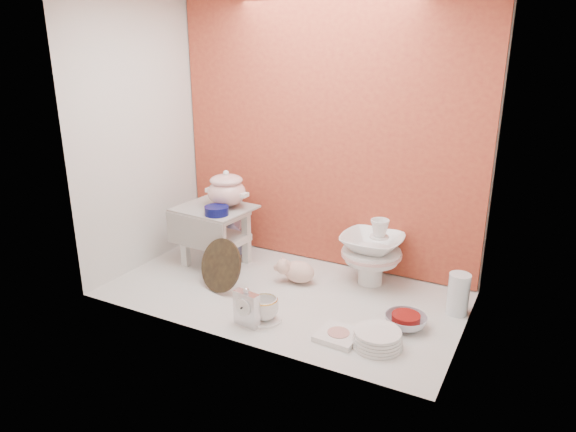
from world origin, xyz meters
name	(u,v)px	position (x,y,z in m)	size (l,w,h in m)	color
ground	(283,293)	(0.00, 0.00, 0.00)	(1.80, 1.80, 0.00)	silver
niche_shell	(300,108)	(0.00, 0.18, 0.93)	(1.86, 1.03, 1.53)	#BE532F
step_stool	(216,236)	(-0.52, 0.15, 0.17)	(0.41, 0.35, 0.35)	silver
soup_tureen	(227,189)	(-0.46, 0.19, 0.46)	(0.26, 0.26, 0.22)	white
cobalt_bowl	(217,211)	(-0.43, 0.05, 0.37)	(0.13, 0.13, 0.05)	#0A0D4C
floral_platter	(219,215)	(-0.68, 0.42, 0.20)	(0.42, 0.14, 0.40)	silver
blue_white_vase	(232,237)	(-0.52, 0.32, 0.11)	(0.21, 0.21, 0.22)	white
lacquer_tray	(221,265)	(-0.31, -0.11, 0.14)	(0.28, 0.11, 0.27)	black
mantel_clock	(247,307)	(0.01, -0.36, 0.09)	(0.13, 0.04, 0.19)	silver
plush_pig	(299,271)	(0.02, 0.15, 0.07)	(0.22, 0.15, 0.13)	beige
teacup_saucer	(265,319)	(0.06, -0.29, 0.01)	(0.16, 0.16, 0.01)	white
gold_rim_teacup	(264,308)	(0.06, -0.29, 0.06)	(0.13, 0.13, 0.10)	white
lattice_dish	(338,335)	(0.42, -0.26, 0.01)	(0.18, 0.18, 0.02)	white
dinner_plate_stack	(377,338)	(0.59, -0.25, 0.04)	(0.22, 0.22, 0.07)	white
crystal_bowl	(406,321)	(0.66, -0.04, 0.03)	(0.19, 0.19, 0.06)	silver
clear_glass_vase	(458,294)	(0.84, 0.21, 0.10)	(0.10, 0.10, 0.20)	silver
porcelain_tower	(372,251)	(0.36, 0.33, 0.19)	(0.33, 0.33, 0.37)	white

